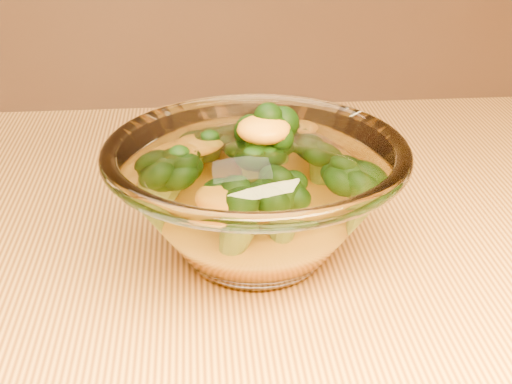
# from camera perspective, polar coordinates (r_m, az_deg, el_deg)

# --- Properties ---
(table) EXTENTS (1.20, 0.80, 0.75)m
(table) POSITION_cam_1_polar(r_m,az_deg,el_deg) (0.63, -4.72, -14.62)
(table) COLOR gold
(table) RESTS_ON ground
(glass_bowl) EXTENTS (0.24, 0.24, 0.11)m
(glass_bowl) POSITION_cam_1_polar(r_m,az_deg,el_deg) (0.57, -0.00, -0.47)
(glass_bowl) COLOR white
(glass_bowl) RESTS_ON table
(cheese_sauce) EXTENTS (0.14, 0.14, 0.04)m
(cheese_sauce) POSITION_cam_1_polar(r_m,az_deg,el_deg) (0.58, -0.00, -2.44)
(cheese_sauce) COLOR orange
(cheese_sauce) RESTS_ON glass_bowl
(broccoli_heap) EXTENTS (0.18, 0.16, 0.09)m
(broccoli_heap) POSITION_cam_1_polar(r_m,az_deg,el_deg) (0.57, -0.60, 1.52)
(broccoli_heap) COLOR black
(broccoli_heap) RESTS_ON cheese_sauce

